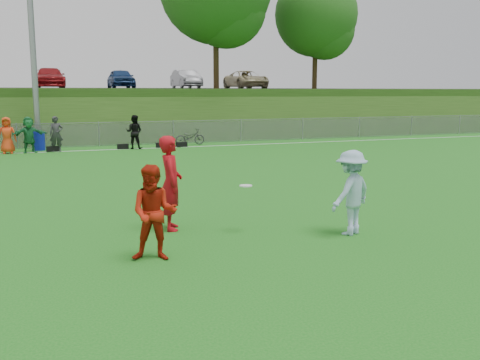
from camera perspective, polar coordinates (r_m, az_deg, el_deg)
name	(u,v)px	position (r m, az deg, el deg)	size (l,w,h in m)	color
ground	(221,248)	(9.83, -2.06, -7.29)	(120.00, 120.00, 0.00)	#146215
sideline_far	(104,150)	(27.24, -14.31, 3.13)	(60.00, 0.10, 0.01)	white
fence	(99,134)	(29.16, -14.81, 4.77)	(58.00, 0.06, 1.30)	gray
light_pole	(31,14)	(29.98, -21.43, 16.18)	(1.20, 0.40, 12.15)	gray
berm	(82,111)	(40.06, -16.55, 7.08)	(120.00, 18.00, 3.00)	#244714
parking_lot	(78,89)	(42.04, -16.86, 9.27)	(120.00, 12.00, 0.10)	black
tree_green_far	(318,19)	(40.10, 8.36, 16.62)	(5.88, 5.88, 8.19)	black
car_row	(62,78)	(40.98, -18.46, 10.27)	(32.04, 5.18, 1.44)	silver
spectator_row	(42,134)	(27.00, -20.38, 4.58)	(8.63, 0.94, 1.69)	#BA0C0E
gear_bags	(131,146)	(27.51, -11.54, 3.55)	(6.93, 0.36, 0.26)	black
player_red_left	(171,183)	(11.04, -7.39, -0.33)	(0.71, 0.47, 1.95)	#A90B13
player_red_center	(154,213)	(9.09, -9.14, -3.49)	(0.79, 0.62, 1.63)	#B11D0C
player_blue	(351,193)	(10.83, 11.74, -1.32)	(1.09, 0.63, 1.69)	#97B8D2
frisbee	(246,186)	(10.73, 0.63, -0.62)	(0.26, 0.26, 0.02)	white
recycling_bin	(39,141)	(28.03, -20.70, 3.91)	(0.61, 0.61, 0.91)	#0F1FA9
bicycle	(190,137)	(29.06, -5.36, 4.59)	(0.57, 1.63, 0.85)	#2C2C2E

